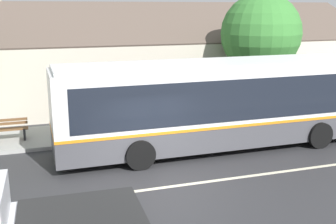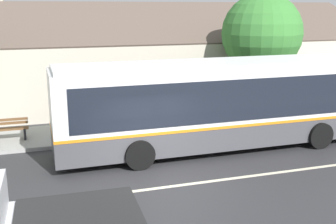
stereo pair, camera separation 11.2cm
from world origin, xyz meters
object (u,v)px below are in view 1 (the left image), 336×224
transit_bus (218,102)px  street_tree_primary (261,34)px  bench_down_street (127,120)px  bench_by_building (7,131)px

transit_bus → street_tree_primary: (4.07, 4.13, 2.19)m
transit_bus → bench_down_street: bearing=133.7°
transit_bus → bench_by_building: bearing=159.7°
bench_by_building → street_tree_primary: 12.19m
transit_bus → bench_down_street: size_ratio=7.45×
bench_by_building → transit_bus: bearing=-20.3°
street_tree_primary → bench_by_building: bearing=-173.5°
bench_by_building → street_tree_primary: size_ratio=0.26×
transit_bus → street_tree_primary: size_ratio=2.04×
transit_bus → bench_by_building: 8.15m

